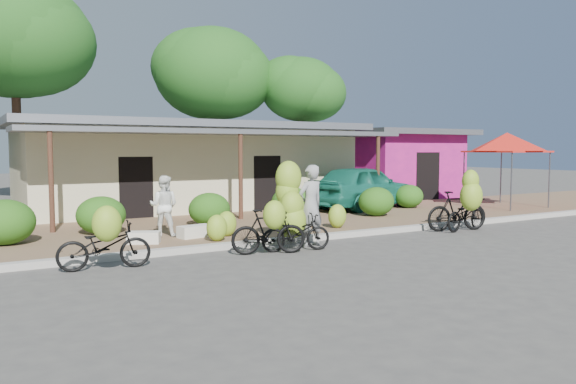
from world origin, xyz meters
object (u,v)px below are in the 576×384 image
Objects in this scene: bike_left at (269,230)px; teal_van at (362,187)px; bike_far_left at (105,243)px; sack_far at (144,237)px; bike_far_right at (466,215)px; tree_far_center at (8,35)px; bike_center at (292,214)px; sack_near at (195,231)px; bike_right at (461,206)px; bystander at (164,206)px; vendor at (311,206)px; tree_near_right at (297,88)px; red_canopy at (507,142)px; tree_center_right at (208,72)px.

bike_left is 9.22m from teal_van.
bike_far_left reaches higher than sack_far.
bike_far_right is 9.02m from sack_far.
tree_far_center is at bearing 25.78° from bike_far_right.
sack_near is (-1.59, 2.12, -0.56)m from bike_center.
bike_right is at bearing -77.90° from bike_center.
bystander is at bearing 41.94° from bike_left.
tree_near_right is at bearing -129.38° from vendor.
bystander is at bearing 92.34° from teal_van.
sack_near is at bearing -76.51° from tree_far_center.
tree_near_right reaches higher than vendor.
vendor is at bearing 171.50° from bystander.
bike_center is 8.35m from teal_van.
tree_near_right is 15.99m from vendor.
tree_near_right is at bearing -15.75° from bike_left.
teal_van reaches higher than bystander.
teal_van reaches higher than sack_far.
tree_far_center is 2.69× the size of red_canopy.
bike_left is 0.84× the size of bike_center.
bike_center is at bearing -164.87° from red_canopy.
vendor is (0.61, 0.12, 0.15)m from bike_center.
tree_far_center is 6.05× the size of bystander.
tree_near_right is at bearing 2.14° from bike_right.
tree_far_center is at bearing 48.18° from bike_right.
tree_far_center is at bearing 30.26° from bike_center.
bike_far_right is (5.85, -0.01, -0.37)m from bike_center.
teal_van reaches higher than bike_far_left.
bike_right is at bearing 93.65° from bike_far_right.
bike_center reaches higher than bike_far_right.
bike_left is 3.40m from bystander.
red_canopy is 1.90× the size of bike_far_right.
bike_right is 8.77m from sack_far.
bike_far_left is 4.33m from bike_center.
bike_left is at bearing 148.42° from bystander.
tree_center_right reaches higher than bike_right.
sack_far is (1.68, -13.02, -6.77)m from tree_far_center.
bike_center is 1.05× the size of vendor.
red_canopy reaches higher than bike_left.
bike_far_right is at bearing -16.00° from sack_near.
tree_center_right is at bearing -112.87° from vendor.
bike_right is (9.88, 0.07, 0.20)m from bike_far_left.
sack_near is 1.13× the size of sack_far.
vendor reaches higher than sack_near.
sack_far is (-8.82, 1.88, -0.20)m from bike_far_right.
bike_right is at bearing -12.82° from sack_far.
bike_right is (-6.00, -3.20, -1.87)m from red_canopy.
bike_far_right is 0.93× the size of vendor.
bike_right is at bearing -69.41° from bike_left.
tree_far_center is 1.96× the size of teal_van.
bike_far_right is at bearing -100.60° from tree_near_right.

